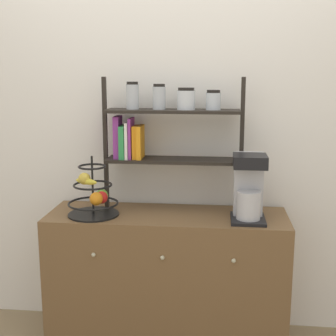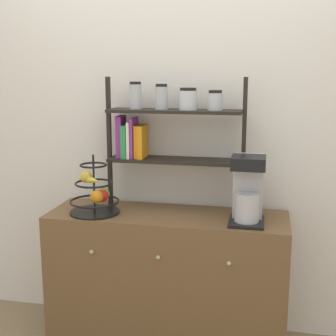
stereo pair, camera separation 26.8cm
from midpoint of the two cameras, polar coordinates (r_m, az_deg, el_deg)
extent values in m
cube|color=silver|center=(2.91, -2.19, 5.26)|extent=(7.00, 0.05, 2.60)
cube|color=brown|center=(2.89, -2.84, -13.32)|extent=(1.40, 0.45, 0.80)
sphere|color=#B2AD8C|center=(2.68, -11.97, -10.37)|extent=(0.02, 0.02, 0.02)
sphere|color=#B2AD8C|center=(2.59, -3.70, -10.92)|extent=(0.02, 0.02, 0.02)
sphere|color=#B2AD8C|center=(2.56, 5.00, -11.26)|extent=(0.02, 0.02, 0.02)
cube|color=black|center=(2.64, 6.85, -6.25)|extent=(0.19, 0.23, 0.02)
cube|color=#B7B7BC|center=(2.65, 6.94, -1.97)|extent=(0.16, 0.09, 0.36)
cylinder|color=#B7B7BC|center=(2.60, 6.90, -4.54)|extent=(0.13, 0.13, 0.16)
cube|color=black|center=(2.55, 7.04, 0.82)|extent=(0.18, 0.18, 0.07)
cylinder|color=black|center=(2.79, -11.81, -5.57)|extent=(0.30, 0.30, 0.01)
cylinder|color=black|center=(2.74, -11.96, -2.08)|extent=(0.01, 0.01, 0.34)
torus|color=black|center=(2.77, -11.87, -4.26)|extent=(0.29, 0.29, 0.01)
torus|color=black|center=(2.74, -11.96, -2.08)|extent=(0.23, 0.23, 0.01)
torus|color=black|center=(2.72, -12.06, 0.14)|extent=(0.16, 0.16, 0.01)
sphere|color=red|center=(2.74, -10.89, -3.58)|extent=(0.07, 0.07, 0.07)
sphere|color=#6BAD33|center=(2.79, -10.80, -3.34)|extent=(0.07, 0.07, 0.07)
sphere|color=orange|center=(2.71, -11.57, -3.73)|extent=(0.08, 0.08, 0.08)
ellipsoid|color=yellow|center=(2.74, -12.71, -1.63)|extent=(0.15, 0.09, 0.04)
sphere|color=gold|center=(2.75, -12.92, -1.31)|extent=(0.07, 0.07, 0.07)
cube|color=black|center=(2.86, -10.30, 2.95)|extent=(0.02, 0.02, 0.79)
cube|color=black|center=(2.74, 6.22, 2.71)|extent=(0.02, 0.02, 0.79)
cube|color=black|center=(2.79, -2.20, 0.93)|extent=(0.79, 0.20, 0.02)
cube|color=black|center=(2.75, -2.25, 6.94)|extent=(0.79, 0.20, 0.02)
cube|color=#8C338C|center=(2.83, -8.85, 3.72)|extent=(0.03, 0.12, 0.25)
cube|color=#2D8C47|center=(2.83, -8.15, 3.17)|extent=(0.03, 0.16, 0.20)
cube|color=white|center=(2.82, -7.60, 3.38)|extent=(0.02, 0.16, 0.22)
cube|color=#8C338C|center=(2.81, -7.23, 3.62)|extent=(0.02, 0.14, 0.24)
cube|color=orange|center=(2.81, -6.71, 3.16)|extent=(0.02, 0.13, 0.20)
cube|color=orange|center=(2.80, -6.13, 3.16)|extent=(0.03, 0.16, 0.20)
cylinder|color=#ADB2B7|center=(2.79, -7.13, 8.59)|extent=(0.07, 0.07, 0.14)
cylinder|color=black|center=(2.78, -7.17, 10.23)|extent=(0.07, 0.07, 0.02)
cylinder|color=#ADB2B7|center=(2.76, -3.90, 8.49)|extent=(0.08, 0.08, 0.13)
cylinder|color=black|center=(2.75, -3.92, 10.02)|extent=(0.07, 0.07, 0.02)
cylinder|color=silver|center=(2.73, -0.61, 8.27)|extent=(0.11, 0.11, 0.11)
cylinder|color=black|center=(2.73, -0.61, 9.59)|extent=(0.10, 0.10, 0.02)
cylinder|color=silver|center=(2.72, 2.72, 8.11)|extent=(0.09, 0.09, 0.10)
cylinder|color=black|center=(2.72, 2.74, 9.31)|extent=(0.08, 0.08, 0.02)
camera|label=1|loc=(0.13, -92.86, -0.58)|focal=50.00mm
camera|label=2|loc=(0.13, 87.14, 0.58)|focal=50.00mm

